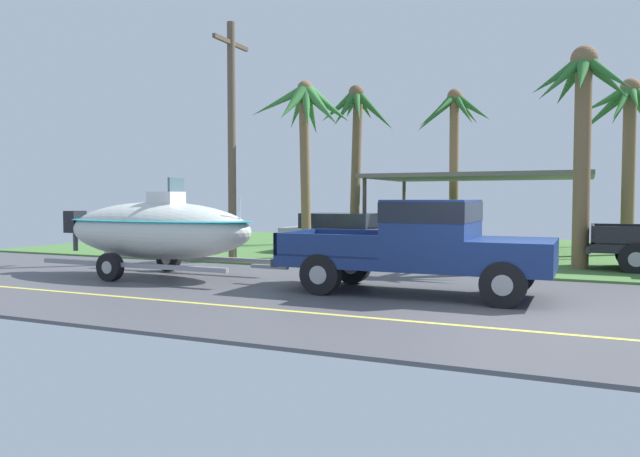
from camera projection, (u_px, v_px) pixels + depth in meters
ground at (537, 262)px, 18.05m from camera, size 36.00×22.00×0.11m
pickup_truck_towing at (431, 242)px, 11.73m from camera, size 5.46×2.05×1.85m
boat_on_trailer at (157, 230)px, 14.41m from camera, size 6.31×2.32×2.37m
parked_sedan_near at (345, 234)px, 20.51m from camera, size 4.32×1.83×1.38m
carport_awning at (480, 178)px, 21.82m from camera, size 7.58×5.46×2.74m
palm_tree_near_left at (583, 105)px, 15.55m from camera, size 2.67×2.83×5.81m
palm_tree_near_right at (630, 121)px, 19.39m from camera, size 3.30×3.38×5.74m
palm_tree_mid at (308, 119)px, 18.52m from camera, size 3.08×3.04×5.49m
palm_tree_far_left at (356, 126)px, 24.49m from camera, size 3.27×3.01×6.50m
palm_tree_far_right at (454, 128)px, 25.32m from camera, size 3.41×3.48×6.49m
utility_pole at (232, 138)px, 17.82m from camera, size 0.24×1.80×7.05m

